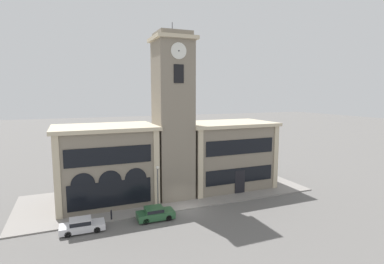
# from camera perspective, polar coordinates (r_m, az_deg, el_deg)

# --- Properties ---
(ground_plane) EXTENTS (300.00, 300.00, 0.00)m
(ground_plane) POSITION_cam_1_polar(r_m,az_deg,el_deg) (36.48, -0.93, -14.65)
(ground_plane) COLOR #605E5B
(sidewalk_kerb) EXTENTS (38.05, 12.54, 0.15)m
(sidewalk_kerb) POSITION_cam_1_polar(r_m,az_deg,el_deg) (41.99, -4.14, -11.57)
(sidewalk_kerb) COLOR gray
(sidewalk_kerb) RESTS_ON ground_plane
(clock_tower) EXTENTS (5.17, 5.17, 22.40)m
(clock_tower) POSITION_cam_1_polar(r_m,az_deg,el_deg) (38.56, -3.64, 2.83)
(clock_tower) COLOR gray
(clock_tower) RESTS_ON ground_plane
(town_hall_left_wing) EXTENTS (12.39, 8.57, 9.73)m
(town_hall_left_wing) POSITION_cam_1_polar(r_m,az_deg,el_deg) (39.25, -16.10, -5.87)
(town_hall_left_wing) COLOR gray
(town_hall_left_wing) RESTS_ON ground_plane
(town_hall_right_wing) EXTENTS (13.19, 8.57, 9.54)m
(town_hall_right_wing) POSITION_cam_1_polar(r_m,az_deg,el_deg) (44.45, 6.51, -4.22)
(town_hall_right_wing) COLOR gray
(town_hall_right_wing) RESTS_ON ground_plane
(parked_car_near) EXTENTS (4.32, 1.89, 1.35)m
(parked_car_near) POSITION_cam_1_polar(r_m,az_deg,el_deg) (32.98, -20.28, -16.27)
(parked_car_near) COLOR silver
(parked_car_near) RESTS_ON ground_plane
(parked_car_mid) EXTENTS (4.04, 1.96, 1.41)m
(parked_car_mid) POSITION_cam_1_polar(r_m,az_deg,el_deg) (33.96, -7.05, -15.09)
(parked_car_mid) COLOR #285633
(parked_car_mid) RESTS_ON ground_plane
(street_lamp) EXTENTS (0.36, 0.36, 5.39)m
(street_lamp) POSITION_cam_1_polar(r_m,az_deg,el_deg) (34.69, -6.55, -9.36)
(street_lamp) COLOR #4C4C51
(street_lamp) RESTS_ON sidewalk_kerb
(bollard) EXTENTS (0.18, 0.18, 1.06)m
(bollard) POSITION_cam_1_polar(r_m,az_deg,el_deg) (34.64, -15.11, -14.95)
(bollard) COLOR black
(bollard) RESTS_ON sidewalk_kerb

